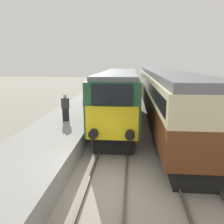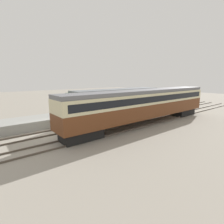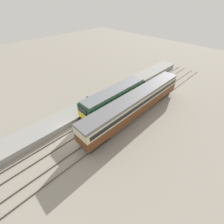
{
  "view_description": "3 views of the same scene",
  "coord_description": "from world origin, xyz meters",
  "px_view_note": "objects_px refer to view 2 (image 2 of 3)",
  "views": [
    {
      "loc": [
        0.86,
        -7.4,
        4.63
      ],
      "look_at": [
        0.0,
        2.43,
        2.36
      ],
      "focal_mm": 35.0,
      "sensor_mm": 36.0,
      "label": 1
    },
    {
      "loc": [
        16.41,
        -5.43,
        5.33
      ],
      "look_at": [
        1.7,
        6.43,
        1.6
      ],
      "focal_mm": 28.0,
      "sensor_mm": 36.0,
      "label": 2
    },
    {
      "loc": [
        14.33,
        -6.2,
        15.91
      ],
      "look_at": [
        1.7,
        6.43,
        1.6
      ],
      "focal_mm": 24.0,
      "sensor_mm": 36.0,
      "label": 3
    }
  ],
  "objects_px": {
    "passenger_carriage": "(145,103)",
    "person_on_platform": "(83,105)",
    "locomotive": "(118,103)",
    "luggage_crate": "(115,106)"
  },
  "relations": [
    {
      "from": "locomotive",
      "to": "passenger_carriage",
      "type": "xyz_separation_m",
      "value": [
        3.4,
        1.2,
        0.26
      ]
    },
    {
      "from": "passenger_carriage",
      "to": "luggage_crate",
      "type": "height_order",
      "value": "passenger_carriage"
    },
    {
      "from": "locomotive",
      "to": "passenger_carriage",
      "type": "height_order",
      "value": "passenger_carriage"
    },
    {
      "from": "luggage_crate",
      "to": "person_on_platform",
      "type": "bearing_deg",
      "value": -94.37
    },
    {
      "from": "passenger_carriage",
      "to": "person_on_platform",
      "type": "relative_size",
      "value": 12.5
    },
    {
      "from": "passenger_carriage",
      "to": "person_on_platform",
      "type": "bearing_deg",
      "value": -146.93
    },
    {
      "from": "locomotive",
      "to": "person_on_platform",
      "type": "xyz_separation_m",
      "value": [
        -3.21,
        -3.11,
        -0.36
      ]
    },
    {
      "from": "passenger_carriage",
      "to": "person_on_platform",
      "type": "height_order",
      "value": "passenger_carriage"
    },
    {
      "from": "person_on_platform",
      "to": "luggage_crate",
      "type": "height_order",
      "value": "person_on_platform"
    },
    {
      "from": "person_on_platform",
      "to": "passenger_carriage",
      "type": "bearing_deg",
      "value": 33.07
    }
  ]
}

